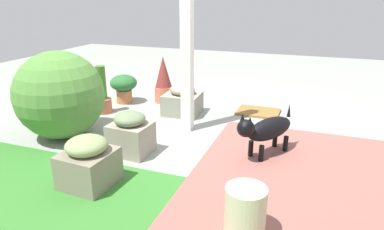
% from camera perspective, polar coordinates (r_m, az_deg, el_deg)
% --- Properties ---
extents(ground_plane, '(12.00, 12.00, 0.00)m').
position_cam_1_polar(ground_plane, '(3.91, 3.38, -3.40)').
color(ground_plane, gray).
extents(brick_path, '(1.80, 2.40, 0.02)m').
position_cam_1_polar(brick_path, '(3.11, 17.07, -10.56)').
color(brick_path, '#8F574D').
rests_on(brick_path, ground).
extents(porch_pillar, '(0.12, 0.12, 2.28)m').
position_cam_1_polar(porch_pillar, '(3.80, -0.86, 13.78)').
color(porch_pillar, white).
rests_on(porch_pillar, ground).
extents(stone_planter_nearest, '(0.50, 0.47, 0.41)m').
position_cam_1_polar(stone_planter_nearest, '(4.56, -1.62, 2.45)').
color(stone_planter_nearest, gray).
rests_on(stone_planter_nearest, ground).
extents(stone_planter_mid, '(0.41, 0.36, 0.44)m').
position_cam_1_polar(stone_planter_mid, '(3.45, -10.28, -3.13)').
color(stone_planter_mid, gray).
rests_on(stone_planter_mid, ground).
extents(stone_planter_far, '(0.42, 0.44, 0.44)m').
position_cam_1_polar(stone_planter_far, '(2.98, -17.06, -7.59)').
color(stone_planter_far, gray).
rests_on(stone_planter_far, ground).
extents(round_shrub, '(0.97, 0.97, 0.97)m').
position_cam_1_polar(round_shrub, '(3.99, -21.35, 3.14)').
color(round_shrub, '#508439').
rests_on(round_shrub, ground).
extents(terracotta_pot_tall, '(0.23, 0.23, 0.65)m').
position_cam_1_polar(terracotta_pot_tall, '(4.74, -14.83, 3.06)').
color(terracotta_pot_tall, '#AB5C40').
rests_on(terracotta_pot_tall, ground).
extents(terracotta_pot_broad, '(0.39, 0.39, 0.42)m').
position_cam_1_polar(terracotta_pot_broad, '(5.11, -11.43, 4.85)').
color(terracotta_pot_broad, '#AE6940').
rests_on(terracotta_pot_broad, ground).
extents(terracotta_pot_spiky, '(0.27, 0.27, 0.69)m').
position_cam_1_polar(terracotta_pot_spiky, '(5.05, -4.83, 5.80)').
color(terracotta_pot_spiky, '#CA694D').
rests_on(terracotta_pot_spiky, ground).
extents(dog, '(0.51, 0.68, 0.50)m').
position_cam_1_polar(dog, '(3.38, 12.42, -2.37)').
color(dog, black).
rests_on(dog, ground).
extents(ceramic_urn, '(0.27, 0.27, 0.37)m').
position_cam_1_polar(ceramic_urn, '(2.32, 8.93, -15.97)').
color(ceramic_urn, beige).
rests_on(ceramic_urn, ground).
extents(doormat, '(0.57, 0.44, 0.03)m').
position_cam_1_polar(doormat, '(4.71, 11.09, 0.52)').
color(doormat, brown).
rests_on(doormat, ground).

